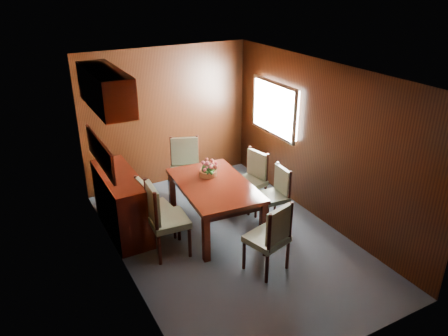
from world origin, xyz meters
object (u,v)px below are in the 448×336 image
chair_head (271,235)px  flower_centerpiece (208,167)px  chair_right_near (276,191)px  dining_table (214,190)px  sideboard (122,203)px  chair_left_near (162,216)px

chair_head → flower_centerpiece: bearing=77.6°
chair_head → flower_centerpiece: size_ratio=3.50×
chair_right_near → flower_centerpiece: flower_centerpiece is taller
dining_table → chair_right_near: chair_right_near is taller
dining_table → flower_centerpiece: size_ratio=5.81×
dining_table → chair_head: size_ratio=1.66×
dining_table → chair_right_near: (0.92, -0.25, -0.14)m
sideboard → chair_head: chair_head is taller
flower_centerpiece → chair_head: bearing=-86.7°
chair_right_near → chair_head: size_ratio=0.90×
chair_right_near → chair_head: bearing=146.4°
sideboard → chair_right_near: (2.13, -0.83, 0.04)m
chair_left_near → flower_centerpiece: chair_left_near is taller
chair_left_near → chair_right_near: 1.82m
chair_right_near → chair_head: chair_head is taller
chair_head → sideboard: bearing=110.3°
chair_right_near → flower_centerpiece: bearing=62.4°
chair_left_near → flower_centerpiece: 1.13m
chair_left_near → chair_right_near: bearing=94.4°
chair_right_near → chair_head: 1.28m
chair_left_near → flower_centerpiece: bearing=123.9°
dining_table → sideboard: bearing=158.7°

